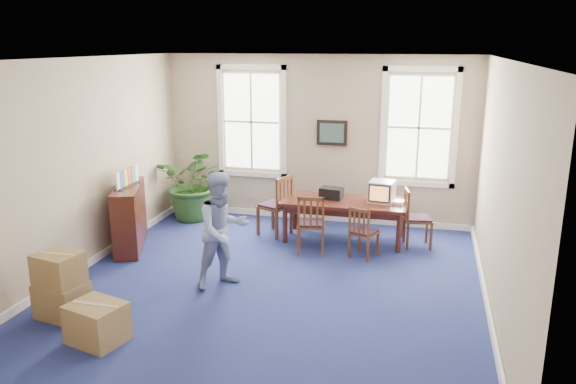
% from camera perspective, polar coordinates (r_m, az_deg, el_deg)
% --- Properties ---
extents(floor, '(6.50, 6.50, 0.00)m').
position_cam_1_polar(floor, '(8.25, -1.72, -9.42)').
color(floor, navy).
rests_on(floor, ground).
extents(ceiling, '(6.50, 6.50, 0.00)m').
position_cam_1_polar(ceiling, '(7.52, -1.91, 13.38)').
color(ceiling, white).
rests_on(ceiling, ground).
extents(wall_back, '(6.50, 0.00, 6.50)m').
position_cam_1_polar(wall_back, '(10.83, 2.94, 5.34)').
color(wall_back, tan).
rests_on(wall_back, ground).
extents(wall_front, '(6.50, 0.00, 6.50)m').
position_cam_1_polar(wall_front, '(4.84, -12.55, -7.37)').
color(wall_front, tan).
rests_on(wall_front, ground).
extents(wall_left, '(0.00, 6.50, 6.50)m').
position_cam_1_polar(wall_left, '(9.02, -20.49, 2.44)').
color(wall_left, tan).
rests_on(wall_left, ground).
extents(wall_right, '(0.00, 6.50, 6.50)m').
position_cam_1_polar(wall_right, '(7.50, 20.80, 0.03)').
color(wall_right, tan).
rests_on(wall_right, ground).
extents(baseboard_back, '(6.00, 0.04, 0.12)m').
position_cam_1_polar(baseboard_back, '(11.16, 2.81, -2.50)').
color(baseboard_back, white).
rests_on(baseboard_back, ground).
extents(baseboard_left, '(0.04, 6.50, 0.12)m').
position_cam_1_polar(baseboard_left, '(9.43, -19.48, -6.73)').
color(baseboard_left, white).
rests_on(baseboard_left, ground).
extents(baseboard_right, '(0.04, 6.50, 0.12)m').
position_cam_1_polar(baseboard_right, '(8.01, 19.55, -10.66)').
color(baseboard_right, white).
rests_on(baseboard_right, ground).
extents(window_left, '(1.40, 0.12, 2.20)m').
position_cam_1_polar(window_left, '(11.09, -3.71, 7.13)').
color(window_left, white).
rests_on(window_left, ground).
extents(window_right, '(1.40, 0.12, 2.20)m').
position_cam_1_polar(window_right, '(10.56, 13.16, 6.37)').
color(window_right, white).
rests_on(window_right, ground).
extents(wall_picture, '(0.58, 0.06, 0.48)m').
position_cam_1_polar(wall_picture, '(10.70, 4.48, 6.02)').
color(wall_picture, black).
rests_on(wall_picture, ground).
extents(conference_table, '(2.16, 0.99, 0.73)m').
position_cam_1_polar(conference_table, '(9.97, 5.71, -2.86)').
color(conference_table, '#421A12').
rests_on(conference_table, ground).
extents(crt_tv, '(0.47, 0.50, 0.37)m').
position_cam_1_polar(crt_tv, '(9.80, 9.52, 0.05)').
color(crt_tv, '#B7B7BC').
rests_on(crt_tv, conference_table).
extents(game_console, '(0.22, 0.25, 0.06)m').
position_cam_1_polar(game_console, '(9.77, 11.17, -1.03)').
color(game_console, white).
rests_on(game_console, conference_table).
extents(equipment_bag, '(0.42, 0.31, 0.20)m').
position_cam_1_polar(equipment_bag, '(9.92, 4.42, -0.12)').
color(equipment_bag, black).
rests_on(equipment_bag, conference_table).
extents(chair_near_left, '(0.53, 0.53, 1.02)m').
position_cam_1_polar(chair_near_left, '(9.31, 2.36, -3.19)').
color(chair_near_left, brown).
rests_on(chair_near_left, ground).
extents(chair_near_right, '(0.51, 0.51, 0.87)m').
position_cam_1_polar(chair_near_right, '(9.21, 7.74, -4.02)').
color(chair_near_right, brown).
rests_on(chair_near_right, ground).
extents(chair_end_left, '(0.66, 0.66, 1.11)m').
position_cam_1_polar(chair_end_left, '(10.17, -1.37, -1.32)').
color(chair_end_left, brown).
rests_on(chair_end_left, ground).
extents(chair_end_right, '(0.53, 0.53, 1.01)m').
position_cam_1_polar(chair_end_right, '(9.84, 13.08, -2.61)').
color(chair_end_right, brown).
rests_on(chair_end_right, ground).
extents(man, '(1.02, 1.03, 1.68)m').
position_cam_1_polar(man, '(7.99, -6.65, -3.88)').
color(man, '#8090BF').
rests_on(man, ground).
extents(credenza, '(0.87, 1.42, 1.08)m').
position_cam_1_polar(credenza, '(9.88, -15.80, -2.49)').
color(credenza, '#421A12').
rests_on(credenza, ground).
extents(brochure_rack, '(0.16, 0.74, 0.32)m').
position_cam_1_polar(brochure_rack, '(9.69, -15.99, 1.46)').
color(brochure_rack, '#99999E').
rests_on(brochure_rack, credenza).
extents(potted_plant, '(1.38, 1.22, 1.46)m').
position_cam_1_polar(potted_plant, '(11.15, -9.55, 0.86)').
color(potted_plant, '#244A1B').
rests_on(potted_plant, ground).
extents(cardboard_boxes, '(1.86, 1.86, 0.90)m').
position_cam_1_polar(cardboard_boxes, '(7.72, -20.26, -8.55)').
color(cardboard_boxes, '#987848').
rests_on(cardboard_boxes, ground).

